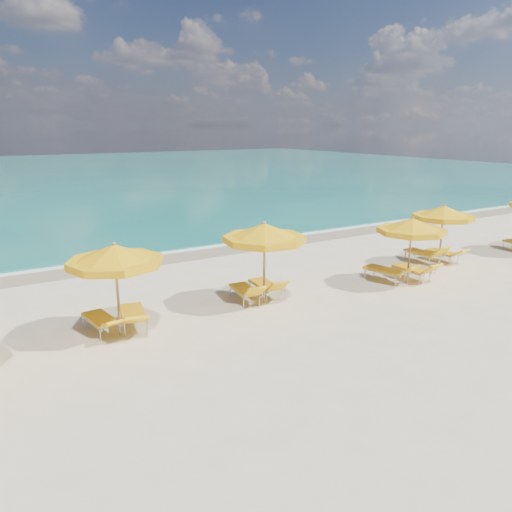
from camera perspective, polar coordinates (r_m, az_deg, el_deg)
ground_plane at (r=15.38m, az=2.92°, el=-5.54°), size 120.00×120.00×0.00m
ocean at (r=60.69m, az=-23.75°, el=8.43°), size 120.00×80.00×0.30m
wet_sand_band at (r=21.63m, az=-8.16°, el=0.31°), size 120.00×2.60×0.01m
foam_line at (r=22.34m, az=-8.97°, el=0.74°), size 120.00×1.20×0.03m
whitecap_near at (r=29.47m, az=-26.61°, el=2.73°), size 14.00×0.36×0.05m
whitecap_far at (r=39.74m, az=-7.09°, el=6.88°), size 18.00×0.30×0.05m
umbrella_2 at (r=13.09m, az=-15.83°, el=-0.02°), size 2.71×2.71×2.48m
umbrella_3 at (r=14.91m, az=0.95°, el=2.58°), size 3.05×3.05×2.57m
umbrella_4 at (r=17.66m, az=17.37°, el=3.25°), size 2.38×2.38×2.36m
umbrella_5 at (r=20.65m, az=20.64°, el=4.61°), size 2.53×2.53×2.39m
lounger_2_left at (r=13.92m, az=-17.20°, el=-7.50°), size 0.82×1.87×0.69m
lounger_2_right at (r=14.01m, az=-13.86°, el=-7.03°), size 0.99×2.02×0.76m
lounger_3_left at (r=15.57m, az=-1.24°, el=-4.43°), size 0.82×1.80×0.78m
lounger_3_right at (r=16.05m, az=1.14°, el=-3.83°), size 0.72×1.81×0.80m
lounger_4_left at (r=18.14m, az=14.61°, el=-2.08°), size 1.00×2.01×0.80m
lounger_4_right at (r=18.64m, az=17.45°, el=-1.88°), size 0.65×1.78×0.79m
lounger_5_left at (r=21.03m, az=18.53°, el=-0.08°), size 0.66×1.85×0.87m
lounger_5_right at (r=21.56m, az=20.61°, el=0.02°), size 0.62×1.73×0.70m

